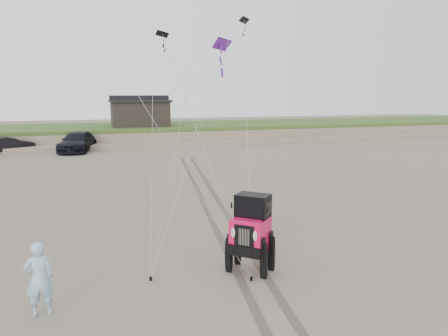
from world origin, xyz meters
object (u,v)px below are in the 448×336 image
(jeep, at_px, (250,242))
(cabin, at_px, (140,112))
(truck_c, at_px, (77,142))
(truck_b, at_px, (8,145))
(man, at_px, (39,279))

(jeep, bearing_deg, cabin, 130.87)
(cabin, distance_m, truck_c, 9.88)
(cabin, height_order, jeep, cabin)
(truck_b, xyz_separation_m, jeep, (11.32, -31.28, 0.21))
(truck_c, distance_m, jeep, 30.97)
(truck_b, bearing_deg, truck_c, -125.58)
(cabin, bearing_deg, man, -100.28)
(cabin, relative_size, truck_b, 1.44)
(truck_b, relative_size, man, 2.39)
(truck_b, distance_m, man, 32.66)
(cabin, relative_size, truck_c, 1.04)
(man, bearing_deg, jeep, -174.06)
(cabin, relative_size, jeep, 1.26)
(cabin, distance_m, man, 39.10)
(truck_b, bearing_deg, cabin, -91.62)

